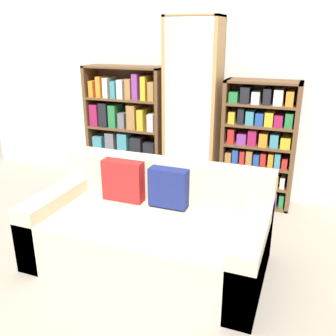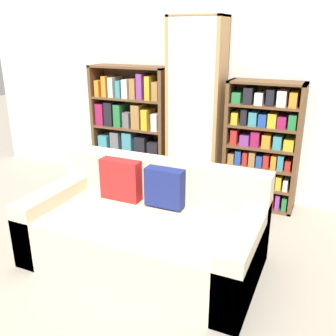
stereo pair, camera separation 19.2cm
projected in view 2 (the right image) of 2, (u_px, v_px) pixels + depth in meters
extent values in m
plane|color=gray|center=(95.00, 301.00, 2.68)|extent=(16.00, 16.00, 0.00)
cube|color=beige|center=(206.00, 76.00, 4.19)|extent=(6.13, 0.06, 2.70)
cube|color=beige|center=(143.00, 240.00, 3.06)|extent=(1.86, 0.98, 0.43)
cube|color=beige|center=(163.00, 179.00, 3.25)|extent=(1.86, 0.20, 0.36)
cube|color=beige|center=(61.00, 214.00, 3.36)|extent=(0.20, 0.98, 0.55)
cube|color=beige|center=(244.00, 257.00, 2.72)|extent=(0.20, 0.98, 0.55)
cube|color=red|center=(121.00, 180.00, 3.24)|extent=(0.36, 0.12, 0.36)
cube|color=navy|center=(165.00, 187.00, 3.08)|extent=(0.32, 0.12, 0.32)
cube|color=brown|center=(99.00, 124.00, 4.73)|extent=(0.04, 0.32, 1.45)
cube|color=brown|center=(165.00, 131.00, 4.37)|extent=(0.04, 0.32, 1.45)
cube|color=brown|center=(129.00, 67.00, 4.31)|extent=(0.96, 0.32, 0.02)
cube|color=brown|center=(133.00, 181.00, 4.80)|extent=(0.96, 0.32, 0.02)
cube|color=brown|center=(137.00, 125.00, 4.68)|extent=(0.96, 0.01, 1.45)
cube|color=brown|center=(132.00, 155.00, 4.67)|extent=(0.88, 0.32, 0.02)
cube|color=brown|center=(131.00, 127.00, 4.55)|extent=(0.88, 0.32, 0.02)
cube|color=brown|center=(130.00, 98.00, 4.43)|extent=(0.88, 0.32, 0.02)
cube|color=olive|center=(108.00, 168.00, 4.88)|extent=(0.10, 0.24, 0.25)
cube|color=#8E1947|center=(118.00, 170.00, 4.83)|extent=(0.13, 0.24, 0.24)
cube|color=beige|center=(128.00, 172.00, 4.77)|extent=(0.09, 0.24, 0.22)
cube|color=beige|center=(137.00, 173.00, 4.72)|extent=(0.10, 0.24, 0.23)
cube|color=#7A3384|center=(147.00, 175.00, 4.66)|extent=(0.09, 0.24, 0.23)
cube|color=#5B5B60|center=(158.00, 178.00, 4.61)|extent=(0.10, 0.24, 0.19)
cube|color=teal|center=(108.00, 142.00, 4.76)|extent=(0.13, 0.24, 0.22)
cube|color=#5B5B60|center=(119.00, 142.00, 4.68)|extent=(0.12, 0.24, 0.28)
cube|color=teal|center=(131.00, 143.00, 4.61)|extent=(0.12, 0.24, 0.29)
cube|color=black|center=(144.00, 146.00, 4.55)|extent=(0.14, 0.24, 0.25)
cube|color=black|center=(156.00, 149.00, 4.49)|extent=(0.14, 0.24, 0.21)
cube|color=#8E1947|center=(104.00, 113.00, 4.64)|extent=(0.10, 0.24, 0.26)
cube|color=black|center=(113.00, 113.00, 4.59)|extent=(0.11, 0.24, 0.28)
cube|color=#237038|center=(121.00, 115.00, 4.54)|extent=(0.09, 0.24, 0.27)
cube|color=#5B5B60|center=(130.00, 119.00, 4.51)|extent=(0.09, 0.24, 0.18)
cube|color=olive|center=(140.00, 116.00, 4.44)|extent=(0.11, 0.24, 0.28)
cube|color=gold|center=(148.00, 119.00, 4.40)|extent=(0.08, 0.24, 0.24)
cube|color=beige|center=(158.00, 121.00, 4.36)|extent=(0.07, 0.24, 0.20)
cube|color=orange|center=(102.00, 88.00, 4.54)|extent=(0.06, 0.24, 0.19)
cube|color=orange|center=(109.00, 86.00, 4.49)|extent=(0.06, 0.24, 0.24)
cube|color=beige|center=(115.00, 87.00, 4.46)|extent=(0.06, 0.24, 0.23)
cube|color=teal|center=(123.00, 89.00, 4.42)|extent=(0.06, 0.24, 0.20)
cube|color=beige|center=(129.00, 88.00, 4.38)|extent=(0.07, 0.24, 0.22)
cube|color=olive|center=(137.00, 88.00, 4.34)|extent=(0.07, 0.24, 0.23)
cube|color=#7A3384|center=(143.00, 86.00, 4.30)|extent=(0.07, 0.24, 0.29)
cube|color=gold|center=(151.00, 87.00, 4.26)|extent=(0.06, 0.24, 0.26)
cube|color=olive|center=(159.00, 91.00, 4.24)|extent=(0.07, 0.24, 0.21)
cube|color=#AD7F4C|center=(173.00, 110.00, 4.22)|extent=(0.04, 0.36, 1.98)
cube|color=#AD7F4C|center=(220.00, 114.00, 4.01)|extent=(0.04, 0.36, 1.98)
cube|color=#AD7F4C|center=(198.00, 16.00, 3.78)|extent=(0.59, 0.36, 0.02)
cube|color=#AD7F4C|center=(194.00, 193.00, 4.45)|extent=(0.59, 0.36, 0.02)
cube|color=#AD7F4C|center=(201.00, 109.00, 4.27)|extent=(0.59, 0.01, 1.98)
cube|color=silver|center=(190.00, 115.00, 3.97)|extent=(0.51, 0.01, 1.96)
cube|color=#AD7F4C|center=(195.00, 161.00, 4.32)|extent=(0.51, 0.32, 0.02)
cube|color=#AD7F4C|center=(196.00, 129.00, 4.18)|extent=(0.51, 0.32, 0.02)
cube|color=#AD7F4C|center=(196.00, 94.00, 4.05)|extent=(0.51, 0.32, 0.02)
cube|color=#AD7F4C|center=(197.00, 57.00, 3.92)|extent=(0.51, 0.32, 0.02)
cylinder|color=silver|center=(179.00, 187.00, 4.49)|extent=(0.01, 0.01, 0.09)
cone|color=silver|center=(179.00, 179.00, 4.46)|extent=(0.07, 0.07, 0.10)
cylinder|color=silver|center=(186.00, 188.00, 4.46)|extent=(0.01, 0.01, 0.09)
cone|color=silver|center=(186.00, 181.00, 4.42)|extent=(0.07, 0.07, 0.10)
cylinder|color=silver|center=(194.00, 188.00, 4.44)|extent=(0.01, 0.01, 0.09)
cone|color=silver|center=(194.00, 181.00, 4.41)|extent=(0.07, 0.07, 0.10)
cylinder|color=silver|center=(201.00, 190.00, 4.40)|extent=(0.01, 0.01, 0.09)
cone|color=silver|center=(202.00, 183.00, 4.36)|extent=(0.07, 0.07, 0.10)
cylinder|color=silver|center=(209.00, 191.00, 4.37)|extent=(0.01, 0.01, 0.09)
cone|color=silver|center=(209.00, 184.00, 4.34)|extent=(0.07, 0.07, 0.10)
cylinder|color=silver|center=(180.00, 155.00, 4.38)|extent=(0.01, 0.01, 0.07)
cone|color=silver|center=(180.00, 149.00, 4.35)|extent=(0.07, 0.07, 0.08)
cylinder|color=silver|center=(188.00, 156.00, 4.35)|extent=(0.01, 0.01, 0.07)
cone|color=silver|center=(188.00, 150.00, 4.33)|extent=(0.07, 0.07, 0.08)
cylinder|color=silver|center=(194.00, 158.00, 4.28)|extent=(0.01, 0.01, 0.07)
cone|color=silver|center=(194.00, 152.00, 4.26)|extent=(0.07, 0.07, 0.08)
cylinder|color=silver|center=(202.00, 159.00, 4.26)|extent=(0.01, 0.01, 0.07)
cone|color=silver|center=(203.00, 153.00, 4.24)|extent=(0.07, 0.07, 0.08)
cylinder|color=silver|center=(211.00, 159.00, 4.24)|extent=(0.01, 0.01, 0.07)
cone|color=silver|center=(211.00, 153.00, 4.22)|extent=(0.07, 0.07, 0.08)
cylinder|color=silver|center=(181.00, 123.00, 4.24)|extent=(0.01, 0.01, 0.06)
cone|color=silver|center=(181.00, 117.00, 4.21)|extent=(0.08, 0.08, 0.08)
cylinder|color=silver|center=(191.00, 124.00, 4.21)|extent=(0.01, 0.01, 0.06)
cone|color=silver|center=(191.00, 118.00, 4.18)|extent=(0.08, 0.08, 0.08)
cylinder|color=silver|center=(200.00, 126.00, 4.13)|extent=(0.01, 0.01, 0.06)
cone|color=silver|center=(200.00, 119.00, 4.11)|extent=(0.08, 0.08, 0.08)
cylinder|color=silver|center=(211.00, 126.00, 4.12)|extent=(0.01, 0.01, 0.06)
cone|color=silver|center=(211.00, 120.00, 4.09)|extent=(0.08, 0.08, 0.08)
cylinder|color=silver|center=(180.00, 89.00, 4.09)|extent=(0.01, 0.01, 0.06)
cone|color=silver|center=(180.00, 82.00, 4.07)|extent=(0.07, 0.07, 0.08)
cylinder|color=silver|center=(188.00, 89.00, 4.06)|extent=(0.01, 0.01, 0.06)
cone|color=silver|center=(188.00, 83.00, 4.04)|extent=(0.07, 0.07, 0.08)
cylinder|color=silver|center=(196.00, 90.00, 4.02)|extent=(0.01, 0.01, 0.06)
cone|color=silver|center=(196.00, 83.00, 4.00)|extent=(0.07, 0.07, 0.08)
cylinder|color=silver|center=(204.00, 90.00, 3.99)|extent=(0.01, 0.01, 0.06)
cone|color=silver|center=(204.00, 84.00, 3.96)|extent=(0.07, 0.07, 0.08)
cylinder|color=silver|center=(213.00, 91.00, 3.97)|extent=(0.01, 0.01, 0.06)
cone|color=silver|center=(213.00, 84.00, 3.95)|extent=(0.07, 0.07, 0.08)
cylinder|color=silver|center=(183.00, 51.00, 3.99)|extent=(0.01, 0.01, 0.09)
cone|color=silver|center=(183.00, 41.00, 3.95)|extent=(0.08, 0.08, 0.11)
cylinder|color=silver|center=(192.00, 51.00, 3.92)|extent=(0.01, 0.01, 0.09)
cone|color=silver|center=(192.00, 41.00, 3.89)|extent=(0.08, 0.08, 0.11)
cylinder|color=silver|center=(203.00, 51.00, 3.88)|extent=(0.01, 0.01, 0.09)
cone|color=silver|center=(203.00, 42.00, 3.84)|extent=(0.08, 0.08, 0.11)
cylinder|color=silver|center=(213.00, 52.00, 3.83)|extent=(0.01, 0.01, 0.09)
cone|color=silver|center=(214.00, 42.00, 3.79)|extent=(0.08, 0.08, 0.11)
cube|color=brown|center=(228.00, 142.00, 4.10)|extent=(0.04, 0.32, 1.36)
cube|color=brown|center=(298.00, 150.00, 3.81)|extent=(0.04, 0.32, 1.36)
cube|color=brown|center=(268.00, 82.00, 3.73)|extent=(0.77, 0.32, 0.02)
cube|color=brown|center=(257.00, 203.00, 4.18)|extent=(0.77, 0.32, 0.02)
cube|color=brown|center=(265.00, 143.00, 4.09)|extent=(0.77, 0.01, 1.36)
cube|color=brown|center=(258.00, 184.00, 4.10)|extent=(0.69, 0.32, 0.02)
cube|color=brown|center=(260.00, 166.00, 4.03)|extent=(0.69, 0.32, 0.02)
cube|color=brown|center=(262.00, 146.00, 3.96)|extent=(0.69, 0.32, 0.02)
cube|color=brown|center=(264.00, 126.00, 3.88)|extent=(0.69, 0.32, 0.02)
cube|color=brown|center=(266.00, 105.00, 3.81)|extent=(0.69, 0.32, 0.02)
cube|color=#237038|center=(231.00, 192.00, 4.26)|extent=(0.05, 0.24, 0.16)
cube|color=beige|center=(236.00, 194.00, 4.24)|extent=(0.04, 0.24, 0.12)
cube|color=#5B5B60|center=(242.00, 194.00, 4.21)|extent=(0.05, 0.24, 0.14)
cube|color=#8E1947|center=(248.00, 196.00, 4.19)|extent=(0.05, 0.24, 0.14)
cube|color=#AD231E|center=(254.00, 197.00, 4.16)|extent=(0.05, 0.24, 0.13)
cube|color=gold|center=(261.00, 196.00, 4.13)|extent=(0.05, 0.24, 0.17)
cube|color=#1E4293|center=(266.00, 198.00, 4.10)|extent=(0.06, 0.24, 0.16)
cube|color=#AD231E|center=(272.00, 199.00, 4.08)|extent=(0.05, 0.24, 0.14)
cube|color=#7A3384|center=(279.00, 199.00, 4.05)|extent=(0.04, 0.24, 0.17)
cube|color=#237038|center=(285.00, 201.00, 4.03)|extent=(0.05, 0.24, 0.15)
cube|color=beige|center=(232.00, 175.00, 4.19)|extent=(0.06, 0.24, 0.11)
cube|color=beige|center=(239.00, 176.00, 4.16)|extent=(0.07, 0.24, 0.11)
cube|color=black|center=(246.00, 175.00, 4.12)|extent=(0.05, 0.24, 0.15)
cube|color=#7A3384|center=(252.00, 176.00, 4.09)|extent=(0.05, 0.24, 0.16)
cube|color=#5B5B60|center=(259.00, 178.00, 4.07)|extent=(0.05, 0.24, 0.14)
cube|color=olive|center=(266.00, 179.00, 4.04)|extent=(0.05, 0.24, 0.14)
cube|color=#AD231E|center=(273.00, 180.00, 4.01)|extent=(0.05, 0.24, 0.14)
cube|color=gold|center=(280.00, 181.00, 3.98)|extent=(0.06, 0.24, 0.14)
cube|color=beige|center=(287.00, 183.00, 3.96)|extent=(0.05, 0.24, 0.12)
cube|color=olive|center=(233.00, 156.00, 4.11)|extent=(0.06, 0.24, 0.11)
cube|color=#1E4293|center=(240.00, 156.00, 4.08)|extent=(0.06, 0.24, 0.15)
cube|color=#AD231E|center=(247.00, 157.00, 4.05)|extent=(0.05, 0.24, 0.15)
cube|color=olive|center=(254.00, 157.00, 4.02)|extent=(0.06, 0.24, 0.16)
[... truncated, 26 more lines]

